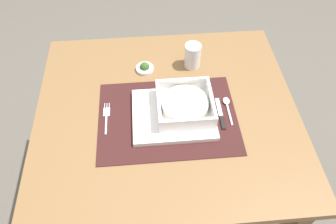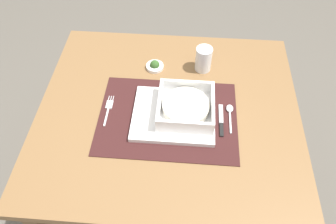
% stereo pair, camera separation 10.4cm
% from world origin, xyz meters
% --- Properties ---
extents(ground_plane, '(6.00, 6.00, 0.00)m').
position_xyz_m(ground_plane, '(0.00, 0.00, 0.00)').
color(ground_plane, '#59544C').
extents(dining_table, '(0.88, 0.79, 0.70)m').
position_xyz_m(dining_table, '(0.00, 0.00, 0.60)').
color(dining_table, brown).
rests_on(dining_table, ground).
extents(placemat, '(0.46, 0.33, 0.00)m').
position_xyz_m(placemat, '(0.00, -0.03, 0.70)').
color(placemat, '#381919').
rests_on(placemat, dining_table).
extents(serving_plate, '(0.27, 0.22, 0.02)m').
position_xyz_m(serving_plate, '(0.02, -0.03, 0.71)').
color(serving_plate, white).
rests_on(serving_plate, placemat).
extents(porridge_bowl, '(0.18, 0.18, 0.06)m').
position_xyz_m(porridge_bowl, '(0.06, -0.02, 0.74)').
color(porridge_bowl, white).
rests_on(porridge_bowl, serving_plate).
extents(fork, '(0.02, 0.13, 0.00)m').
position_xyz_m(fork, '(-0.20, -0.01, 0.71)').
color(fork, silver).
rests_on(fork, placemat).
extents(spoon, '(0.02, 0.12, 0.01)m').
position_xyz_m(spoon, '(0.20, 0.00, 0.71)').
color(spoon, silver).
rests_on(spoon, placemat).
extents(butter_knife, '(0.01, 0.13, 0.01)m').
position_xyz_m(butter_knife, '(0.18, -0.04, 0.71)').
color(butter_knife, black).
rests_on(butter_knife, placemat).
extents(drinking_glass, '(0.06, 0.06, 0.09)m').
position_xyz_m(drinking_glass, '(0.11, 0.21, 0.74)').
color(drinking_glass, white).
rests_on(drinking_glass, dining_table).
extents(condiment_saucer, '(0.07, 0.07, 0.04)m').
position_xyz_m(condiment_saucer, '(-0.07, 0.20, 0.71)').
color(condiment_saucer, white).
rests_on(condiment_saucer, dining_table).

